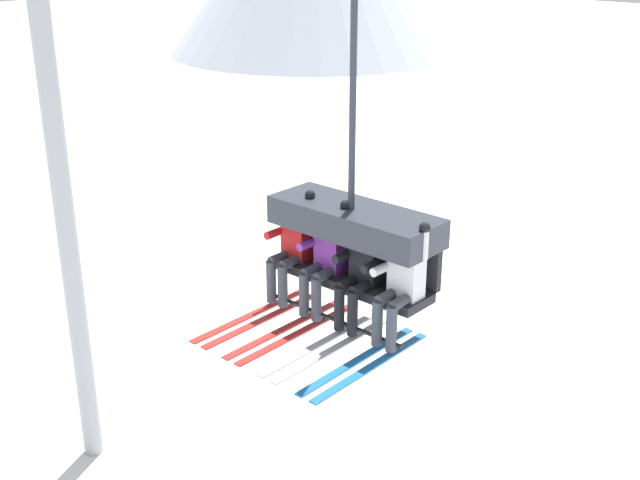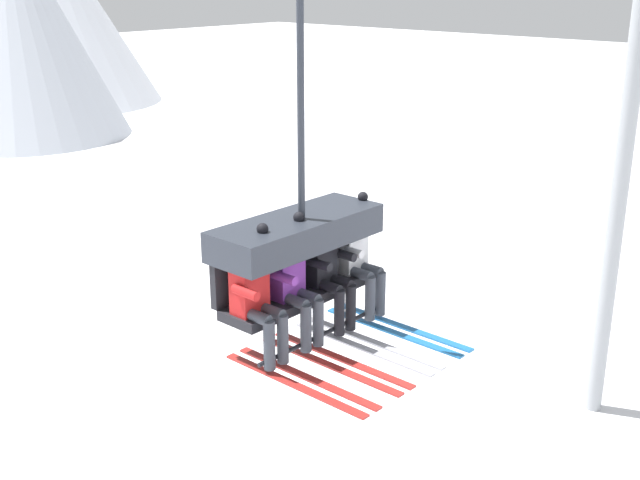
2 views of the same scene
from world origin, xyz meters
TOP-DOWN VIEW (x-y plane):
  - mountain_peak_central at (16.17, 37.53)m, footprint 12.02×12.02m
  - mountain_peak_east at (23.60, 47.59)m, footprint 15.96×15.96m
  - lift_tower_far at (8.98, -0.02)m, footprint 0.36×1.88m
  - chairlift_chair at (-1.22, -0.73)m, footprint 1.89×0.74m
  - skier_red at (-1.95, -0.94)m, footprint 0.48×1.70m
  - skier_purple at (-1.46, -0.94)m, footprint 0.48×1.70m
  - skier_black at (-0.97, -0.95)m, footprint 0.46×1.70m
  - skier_white at (-0.48, -0.94)m, footprint 0.48×1.70m

SIDE VIEW (x-z plane):
  - lift_tower_far at x=8.98m, z-range 0.17..9.62m
  - mountain_peak_central at x=16.17m, z-range 0.00..12.59m
  - skier_black at x=-0.97m, z-range 5.70..6.93m
  - skier_red at x=-1.95m, z-range 5.67..7.00m
  - skier_purple at x=-1.46m, z-range 5.67..7.00m
  - skier_white at x=-0.48m, z-range 5.67..7.00m
  - chairlift_chair at x=-1.22m, z-range 4.90..8.38m
  - mountain_peak_east at x=23.60m, z-range 0.00..13.95m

